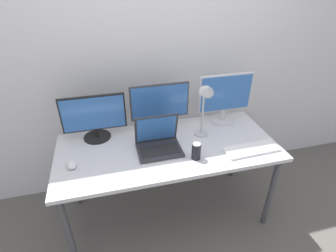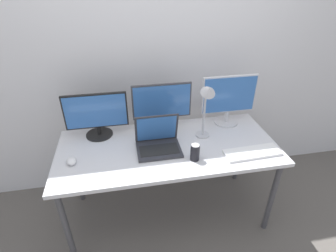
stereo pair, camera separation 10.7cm
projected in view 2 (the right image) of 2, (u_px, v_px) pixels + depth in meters
The scene contains 11 objects.
ground_plane at pixel (168, 212), 2.40m from camera, with size 16.00×16.00×0.00m, color #5B5651.
wall_back at pixel (155, 53), 2.23m from camera, with size 7.00×0.08×2.60m, color silver.
work_desk at pixel (168, 152), 2.06m from camera, with size 1.68×0.75×0.74m.
monitor_left at pixel (96, 115), 2.06m from camera, with size 0.49×0.22×0.37m.
monitor_center at pixel (161, 104), 2.13m from camera, with size 0.48×0.18×0.40m.
monitor_right at pixel (229, 98), 2.22m from camera, with size 0.47×0.21×0.43m.
laptop_silver at pixel (158, 141), 1.97m from camera, with size 0.33×0.25×0.26m.
keyboard_main at pixel (252, 153), 1.93m from camera, with size 0.42×0.14×0.02m, color white.
mouse_by_keyboard at pixel (71, 161), 1.83m from camera, with size 0.07×0.10×0.04m, color silver.
soda_can_near_keyboard at pixel (195, 152), 1.85m from camera, with size 0.07×0.07×0.13m.
desk_lamp at pixel (207, 102), 1.95m from camera, with size 0.11×0.18×0.48m.
Camera 2 is at (-0.31, -1.63, 1.91)m, focal length 28.00 mm.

